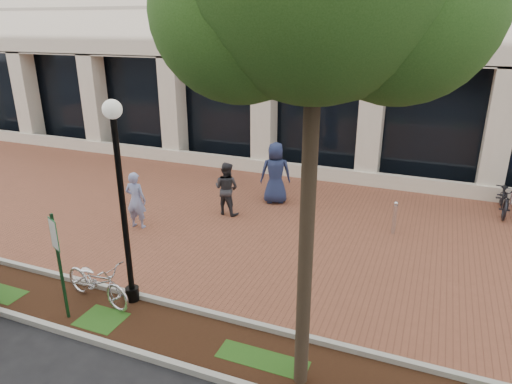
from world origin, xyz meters
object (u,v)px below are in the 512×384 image
at_px(parking_sign, 57,253).
at_px(bollard, 395,217).
at_px(pedestrian_mid, 227,189).
at_px(pedestrian_right, 276,173).
at_px(pedestrian_left, 136,200).
at_px(locked_bicycle, 97,281).
at_px(lamppost, 122,195).

bearing_deg(parking_sign, bollard, 73.50).
height_order(parking_sign, pedestrian_mid, parking_sign).
relative_size(pedestrian_right, bollard, 2.08).
relative_size(parking_sign, pedestrian_mid, 1.38).
bearing_deg(parking_sign, pedestrian_left, 131.62).
distance_m(locked_bicycle, pedestrian_right, 6.83).
relative_size(pedestrian_left, pedestrian_mid, 1.01).
bearing_deg(bollard, parking_sign, -130.97).
xyz_separation_m(locked_bicycle, bollard, (5.31, 5.64, 0.01)).
height_order(locked_bicycle, pedestrian_right, pedestrian_right).
bearing_deg(lamppost, locked_bicycle, -154.84).
xyz_separation_m(pedestrian_left, pedestrian_mid, (1.92, 1.83, -0.01)).
distance_m(parking_sign, pedestrian_mid, 5.98).
xyz_separation_m(lamppost, locked_bicycle, (-0.62, -0.29, -1.89)).
xyz_separation_m(parking_sign, pedestrian_left, (-1.26, 4.08, -0.61)).
distance_m(parking_sign, lamppost, 1.59).
relative_size(pedestrian_mid, bollard, 1.70).
relative_size(pedestrian_left, pedestrian_right, 0.83).
xyz_separation_m(parking_sign, lamppost, (0.82, 0.99, 0.93)).
distance_m(pedestrian_mid, bollard, 4.87).
distance_m(pedestrian_left, bollard, 7.14).
relative_size(lamppost, locked_bicycle, 2.31).
distance_m(lamppost, locked_bicycle, 2.01).
height_order(locked_bicycle, pedestrian_left, pedestrian_left).
bearing_deg(pedestrian_mid, bollard, -168.05).
distance_m(lamppost, pedestrian_right, 6.55).
height_order(lamppost, locked_bicycle, lamppost).
bearing_deg(lamppost, pedestrian_right, 82.03).
height_order(parking_sign, lamppost, lamppost).
height_order(parking_sign, pedestrian_right, parking_sign).
height_order(pedestrian_mid, pedestrian_right, pedestrian_right).
distance_m(parking_sign, locked_bicycle, 1.20).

